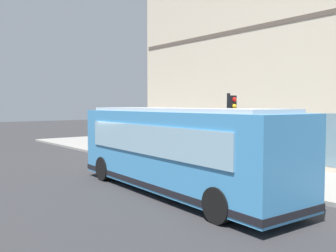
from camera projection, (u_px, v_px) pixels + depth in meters
name	position (u px, v px, depth m)	size (l,w,h in m)	color
ground	(137.00, 181.00, 15.50)	(120.00, 120.00, 0.00)	#2D2D30
sidewalk_curb	(221.00, 167.00, 18.62)	(4.89, 40.00, 0.15)	gray
building_corner	(304.00, 49.00, 22.73)	(9.63, 19.60, 13.24)	beige
city_bus_nearside	(176.00, 150.00, 13.34)	(3.07, 10.16, 3.07)	#3F8CC6
traffic_light_near_corner	(231.00, 119.00, 15.55)	(0.32, 0.49, 3.52)	black
fire_hydrant	(280.00, 163.00, 17.20)	(0.35, 0.35, 0.74)	gold
pedestrian_walking_along_curb	(262.00, 156.00, 14.88)	(0.32, 0.32, 1.69)	#8C3F8C
pedestrian_by_light_pole	(168.00, 142.00, 20.67)	(0.32, 0.32, 1.72)	#8C3F8C
pedestrian_near_hydrant	(198.00, 150.00, 17.45)	(0.32, 0.32, 1.59)	#99994C
newspaper_vending_box	(126.00, 147.00, 22.64)	(0.44, 0.42, 0.90)	#263F99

